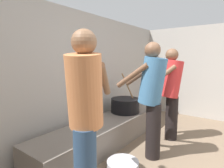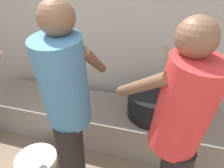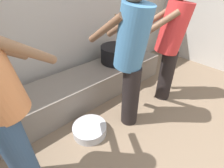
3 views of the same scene
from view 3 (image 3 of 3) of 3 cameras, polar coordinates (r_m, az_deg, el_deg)
name	(u,v)px [view 3 (image 3 of 3)]	position (r m, az deg, el deg)	size (l,w,h in m)	color
block_enclosure_rear	(42,22)	(2.48, -23.00, 19.09)	(5.75, 0.20, 2.10)	#ADA8A0
hearth_ledge	(89,85)	(2.50, -8.01, -0.21)	(2.60, 0.60, 0.39)	slate
cooking_pot_main	(117,54)	(2.67, 1.74, 10.34)	(0.52, 0.52, 0.71)	black
cook_in_blue_shirt	(131,54)	(1.69, 6.59, 10.11)	(0.38, 0.68, 1.57)	black
cook_in_red_shirt	(170,42)	(2.26, 19.52, 13.64)	(0.68, 0.67, 1.52)	black
metal_mixing_bowl	(90,129)	(2.02, -7.71, -15.26)	(0.39, 0.39, 0.11)	#B7B7BC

